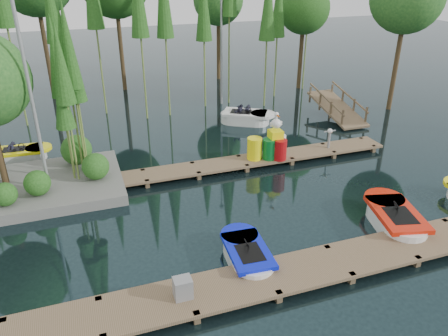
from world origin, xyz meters
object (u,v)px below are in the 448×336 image
object	(u,v)px
island	(10,108)
utility_cabinet	(183,288)
drum_cluster	(276,144)
boat_blue	(247,256)
boat_yellow_far	(21,154)
yellow_barrel	(254,148)
boat_red	(395,219)

from	to	relation	value
island	utility_cabinet	xyz separation A→B (m)	(3.99, -7.79, -2.61)
island	drum_cluster	size ratio (longest dim) A/B	3.44
boat_blue	boat_yellow_far	distance (m)	11.72
yellow_barrel	drum_cluster	bearing A→B (deg)	-9.60
boat_red	utility_cabinet	world-z (taller)	boat_red
island	boat_red	distance (m)	13.38
drum_cluster	boat_red	bearing A→B (deg)	-74.58
boat_blue	boat_red	distance (m)	5.16
island	boat_blue	bearing A→B (deg)	-47.65
drum_cluster	boat_blue	bearing A→B (deg)	-121.97
boat_red	yellow_barrel	bearing A→B (deg)	127.06
island	utility_cabinet	world-z (taller)	island
yellow_barrel	boat_red	bearing A→B (deg)	-67.01
boat_yellow_far	island	bearing A→B (deg)	-58.31
yellow_barrel	drum_cluster	size ratio (longest dim) A/B	0.47
boat_blue	boat_red	xyz separation A→B (m)	(5.16, 0.14, 0.04)
boat_red	utility_cabinet	bearing A→B (deg)	-156.47
utility_cabinet	drum_cluster	size ratio (longest dim) A/B	0.28
utility_cabinet	yellow_barrel	bearing A→B (deg)	55.36
yellow_barrel	boat_yellow_far	bearing A→B (deg)	157.66
boat_blue	boat_yellow_far	bearing A→B (deg)	127.67
boat_yellow_far	yellow_barrel	xyz separation A→B (m)	(9.24, -3.80, 0.50)
island	boat_blue	size ratio (longest dim) A/B	2.68
boat_red	yellow_barrel	distance (m)	6.30
boat_blue	drum_cluster	size ratio (longest dim) A/B	1.28
boat_blue	utility_cabinet	distance (m)	2.41
boat_red	drum_cluster	world-z (taller)	drum_cluster
utility_cabinet	drum_cluster	world-z (taller)	drum_cluster
island	boat_yellow_far	distance (m)	4.22
boat_blue	utility_cabinet	xyz separation A→B (m)	(-2.13, -1.07, 0.33)
utility_cabinet	island	bearing A→B (deg)	117.11
island	drum_cluster	world-z (taller)	island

